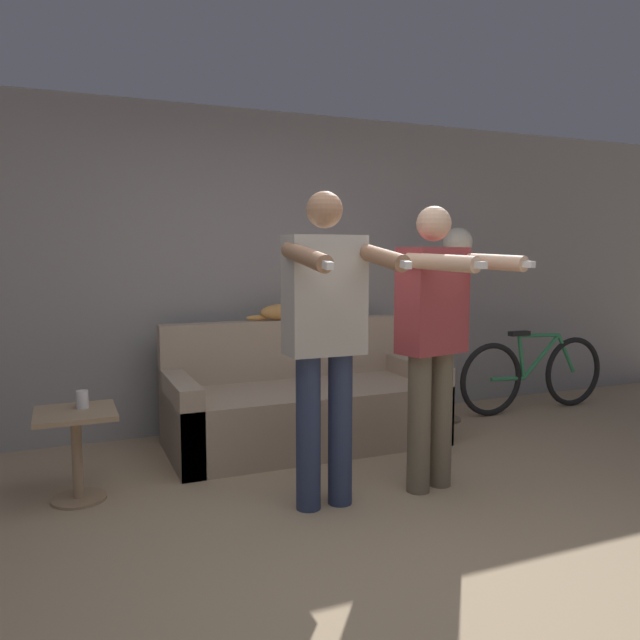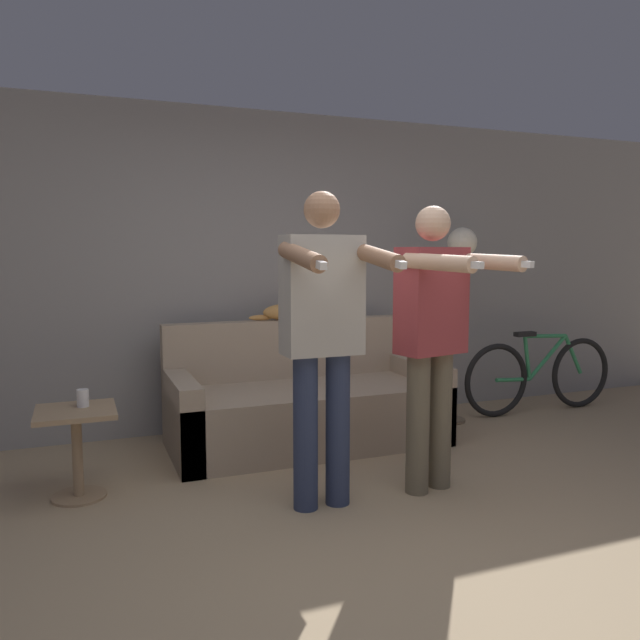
% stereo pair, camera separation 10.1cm
% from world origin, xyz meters
% --- Properties ---
extents(ground_plane, '(16.00, 16.00, 0.00)m').
position_xyz_m(ground_plane, '(0.00, 0.00, 0.00)').
color(ground_plane, tan).
extents(wall_back, '(10.00, 0.05, 2.60)m').
position_xyz_m(wall_back, '(0.00, 2.48, 1.30)').
color(wall_back, gray).
rests_on(wall_back, ground_plane).
extents(couch, '(2.04, 0.91, 0.92)m').
position_xyz_m(couch, '(0.28, 1.83, 0.29)').
color(couch, tan).
rests_on(couch, ground_plane).
extents(person_left, '(0.51, 0.67, 1.79)m').
position_xyz_m(person_left, '(-0.05, 0.66, 1.03)').
color(person_left, '#2D3856').
rests_on(person_left, ground_plane).
extents(person_right, '(0.58, 0.74, 1.73)m').
position_xyz_m(person_right, '(0.66, 0.66, 0.99)').
color(person_right, '#6B604C').
rests_on(person_right, ground_plane).
extents(cat, '(0.51, 0.13, 0.16)m').
position_xyz_m(cat, '(0.25, 2.18, 0.99)').
color(cat, tan).
rests_on(cat, couch).
extents(floor_lamp, '(0.43, 0.29, 1.66)m').
position_xyz_m(floor_lamp, '(1.65, 1.97, 1.34)').
color(floor_lamp, '#756047').
rests_on(floor_lamp, ground_plane).
extents(side_table, '(0.45, 0.45, 0.54)m').
position_xyz_m(side_table, '(-1.35, 1.32, 0.38)').
color(side_table, '#A38460').
rests_on(side_table, ground_plane).
extents(cup, '(0.07, 0.07, 0.11)m').
position_xyz_m(cup, '(-1.31, 1.37, 0.59)').
color(cup, white).
rests_on(cup, side_table).
extents(bicycle, '(1.61, 0.07, 0.75)m').
position_xyz_m(bicycle, '(2.59, 1.94, 0.34)').
color(bicycle, black).
rests_on(bicycle, ground_plane).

